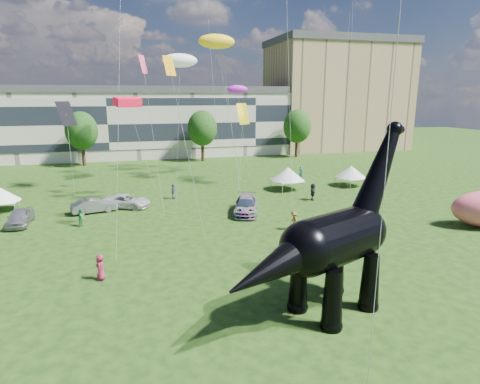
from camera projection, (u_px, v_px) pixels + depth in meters
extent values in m
plane|color=#16330C|center=(226.00, 328.00, 20.11)|extent=(220.00, 220.00, 0.00)
cube|color=beige|center=(110.00, 125.00, 74.94)|extent=(78.00, 11.00, 12.00)
cube|color=tan|center=(335.00, 97.00, 88.63)|extent=(28.00, 18.00, 22.00)
cylinder|color=#382314|center=(84.00, 156.00, 66.51)|extent=(0.56, 0.56, 3.20)
ellipsoid|color=#14380F|center=(81.00, 127.00, 65.41)|extent=(5.20, 5.20, 6.24)
cylinder|color=#382314|center=(203.00, 152.00, 71.53)|extent=(0.56, 0.56, 3.20)
ellipsoid|color=#14380F|center=(202.00, 125.00, 70.43)|extent=(5.20, 5.20, 6.24)
cylinder|color=#382314|center=(296.00, 149.00, 76.05)|extent=(0.56, 0.56, 3.20)
ellipsoid|color=#14380F|center=(297.00, 123.00, 74.94)|extent=(5.20, 5.20, 6.24)
cone|color=black|center=(333.00, 300.00, 19.74)|extent=(1.43, 1.43, 3.14)
sphere|color=black|center=(331.00, 325.00, 20.06)|extent=(1.15, 1.15, 1.15)
cone|color=black|center=(298.00, 283.00, 21.49)|extent=(1.43, 1.43, 3.14)
sphere|color=black|center=(297.00, 306.00, 21.81)|extent=(1.15, 1.15, 1.15)
cone|color=black|center=(370.00, 282.00, 21.65)|extent=(1.43, 1.43, 3.14)
sphere|color=black|center=(368.00, 305.00, 21.97)|extent=(1.15, 1.15, 1.15)
cone|color=black|center=(336.00, 268.00, 23.40)|extent=(1.43, 1.43, 3.14)
sphere|color=black|center=(334.00, 289.00, 23.72)|extent=(1.15, 1.15, 1.15)
cylinder|color=black|center=(336.00, 239.00, 20.92)|extent=(5.17, 4.36, 2.83)
sphere|color=black|center=(307.00, 249.00, 19.58)|extent=(2.83, 2.83, 2.83)
sphere|color=black|center=(361.00, 230.00, 22.25)|extent=(2.72, 2.72, 2.72)
cone|color=black|center=(378.00, 174.00, 22.32)|extent=(4.24, 3.02, 5.55)
sphere|color=black|center=(395.00, 129.00, 22.53)|extent=(0.88, 0.88, 0.88)
cylinder|color=black|center=(398.00, 130.00, 22.73)|extent=(0.86, 0.72, 0.46)
cone|color=black|center=(275.00, 267.00, 18.35)|extent=(5.96, 4.24, 3.08)
imported|color=#B7B7BC|center=(20.00, 217.00, 36.00)|extent=(1.80, 4.38, 1.49)
imported|color=gray|center=(94.00, 206.00, 39.89)|extent=(4.57, 2.52, 1.43)
imported|color=silver|center=(126.00, 201.00, 41.64)|extent=(5.52, 4.26, 1.39)
imported|color=#595960|center=(246.00, 206.00, 39.52)|extent=(3.79, 5.89, 1.59)
cube|color=silver|center=(288.00, 180.00, 49.50)|extent=(3.60, 3.60, 0.13)
cone|color=silver|center=(288.00, 174.00, 49.30)|extent=(4.56, 4.56, 1.61)
cylinder|color=#999999|center=(282.00, 189.00, 47.73)|extent=(0.06, 0.06, 1.18)
cylinder|color=#999999|center=(304.00, 187.00, 48.84)|extent=(0.06, 0.06, 1.18)
cylinder|color=#999999|center=(271.00, 184.00, 50.43)|extent=(0.06, 0.06, 1.18)
cylinder|color=#999999|center=(292.00, 182.00, 51.54)|extent=(0.06, 0.06, 1.18)
cube|color=silver|center=(351.00, 178.00, 51.64)|extent=(3.64, 3.64, 0.12)
cone|color=silver|center=(351.00, 171.00, 51.45)|extent=(4.62, 4.62, 1.50)
cylinder|color=#999999|center=(350.00, 185.00, 49.92)|extent=(0.06, 0.06, 1.10)
cylinder|color=#999999|center=(366.00, 183.00, 51.25)|extent=(0.06, 0.06, 1.10)
cylinder|color=#999999|center=(335.00, 181.00, 52.28)|extent=(0.06, 0.06, 1.10)
cylinder|color=#999999|center=(351.00, 179.00, 53.61)|extent=(0.06, 0.06, 1.10)
cube|color=white|center=(2.00, 201.00, 40.33)|extent=(2.94, 2.94, 0.11)
cone|color=white|center=(1.00, 194.00, 40.16)|extent=(3.73, 3.73, 1.36)
cylinder|color=#999999|center=(15.00, 208.00, 39.70)|extent=(0.05, 0.05, 1.00)
cylinder|color=#999999|center=(19.00, 202.00, 42.03)|extent=(0.05, 0.05, 1.00)
imported|color=maroon|center=(101.00, 267.00, 25.21)|extent=(0.68, 0.91, 1.70)
imported|color=#402E69|center=(173.00, 192.00, 45.21)|extent=(0.66, 1.06, 1.68)
imported|color=#368849|center=(82.00, 217.00, 35.67)|extent=(0.82, 0.95, 1.66)
imported|color=brown|center=(294.00, 221.00, 34.58)|extent=(0.63, 1.10, 1.70)
imported|color=#245685|center=(290.00, 240.00, 30.06)|extent=(0.70, 0.58, 1.63)
imported|color=black|center=(313.00, 192.00, 44.64)|extent=(1.29, 1.81, 1.89)
imported|color=teal|center=(301.00, 172.00, 55.96)|extent=(0.66, 0.79, 1.86)
plane|color=orange|center=(169.00, 66.00, 32.02)|extent=(1.43, 1.37, 1.56)
ellipsoid|color=yellow|center=(217.00, 41.00, 56.92)|extent=(5.62, 5.12, 2.06)
plane|color=black|center=(66.00, 114.00, 48.30)|extent=(2.74, 3.08, 2.92)
cube|color=#FA1034|center=(128.00, 102.00, 53.40)|extent=(3.90, 3.29, 1.40)
plane|color=yellow|center=(243.00, 114.00, 51.58)|extent=(2.60, 2.07, 2.67)
ellipsoid|color=white|center=(180.00, 60.00, 40.59)|extent=(3.59, 3.68, 1.38)
plane|color=#E6406F|center=(143.00, 64.00, 41.24)|extent=(1.17, 1.89, 1.86)
plane|color=black|center=(224.00, 64.00, 51.99)|extent=(3.39, 3.15, 2.51)
ellipsoid|color=purple|center=(237.00, 89.00, 58.48)|extent=(3.03, 3.25, 1.20)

